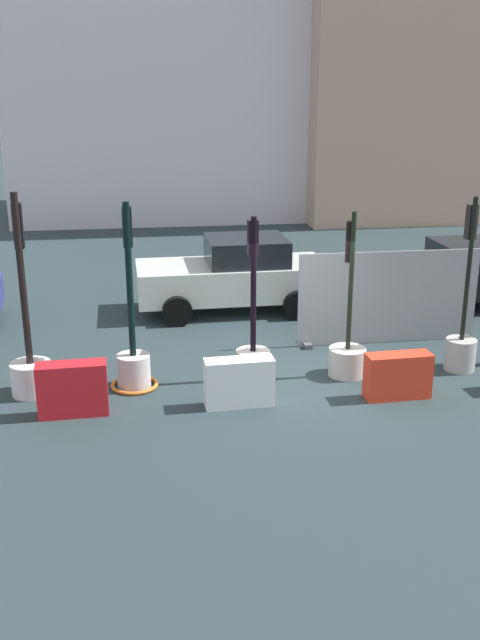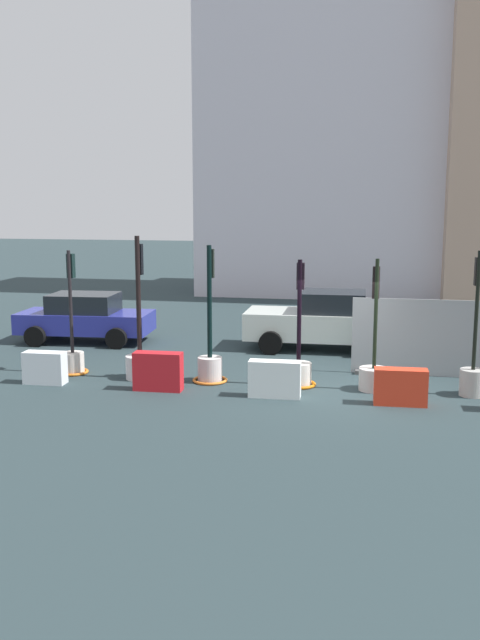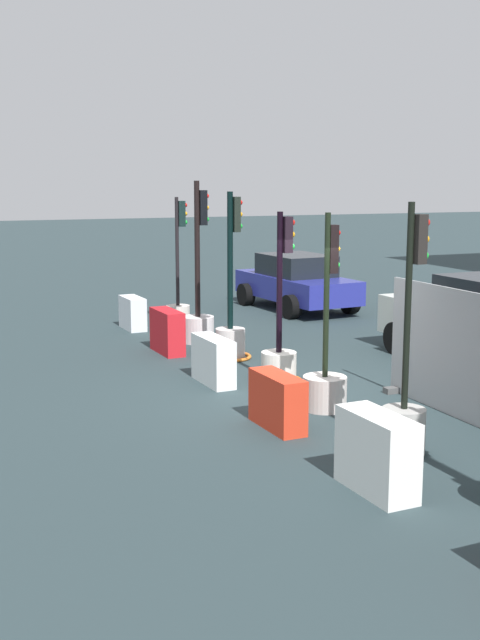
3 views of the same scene
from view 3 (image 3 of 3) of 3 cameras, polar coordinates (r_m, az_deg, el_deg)
name	(u,v)px [view 3 (image 3 of 3)]	position (r m, az deg, el deg)	size (l,w,h in m)	color
ground_plane	(295,396)	(13.18, 3.95, -5.44)	(120.00, 120.00, 0.00)	#28373A
traffic_light_0	(178,305)	(19.12, -4.42, 1.05)	(0.76, 0.76, 3.10)	silver
traffic_light_1	(198,313)	(17.34, -3.00, 0.50)	(0.70, 0.70, 3.48)	silver
traffic_light_2	(231,329)	(15.76, -0.67, -0.66)	(0.84, 0.84, 3.28)	beige
traffic_light_3	(279,354)	(13.88, 2.83, -2.43)	(0.84, 0.84, 2.97)	silver
traffic_light_4	(325,378)	(12.36, 6.11, -4.13)	(0.68, 0.68, 3.02)	beige
traffic_light_5	(405,406)	(10.53, 11.69, -6.00)	(0.57, 0.57, 3.23)	#A9A7A1
construction_barrier_0	(133,313)	(19.05, -7.67, 0.49)	(1.00, 0.43, 0.77)	white
construction_barrier_1	(167,331)	(16.35, -5.21, -0.82)	(1.13, 0.42, 0.89)	red
construction_barrier_2	(213,360)	(13.85, -1.92, -2.91)	(1.16, 0.41, 0.82)	white
construction_barrier_3	(277,401)	(11.42, 2.69, -5.82)	(1.13, 0.43, 0.78)	red
construction_barrier_4	(377,453)	(9.25, 9.74, -9.37)	(1.11, 0.48, 0.92)	white
car_blue_estate	(296,282)	(21.79, 4.05, 2.74)	(4.15, 2.32, 1.50)	navy
site_fence_panel	(466,360)	(12.09, 15.81, -2.76)	(3.75, 0.50, 1.92)	#93989C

